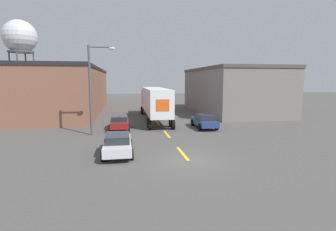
# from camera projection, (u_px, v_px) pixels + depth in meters

# --- Properties ---
(ground_plane) EXTENTS (160.00, 160.00, 0.00)m
(ground_plane) POSITION_uv_depth(u_px,v_px,m) (189.00, 161.00, 15.82)
(ground_plane) COLOR #4C4947
(road_centerline) EXTENTS (0.20, 16.05, 0.01)m
(road_centerline) POSITION_uv_depth(u_px,v_px,m) (167.00, 134.00, 23.69)
(road_centerline) COLOR yellow
(road_centerline) RESTS_ON ground_plane
(warehouse_left) EXTENTS (10.08, 29.51, 6.71)m
(warehouse_left) POSITION_uv_depth(u_px,v_px,m) (68.00, 90.00, 40.31)
(warehouse_left) COLOR brown
(warehouse_left) RESTS_ON ground_plane
(warehouse_right) EXTENTS (10.26, 18.87, 6.65)m
(warehouse_right) POSITION_uv_depth(u_px,v_px,m) (232.00, 90.00, 39.49)
(warehouse_right) COLOR slate
(warehouse_right) RESTS_ON ground_plane
(semi_truck) EXTENTS (2.73, 15.08, 3.90)m
(semi_truck) POSITION_uv_depth(u_px,v_px,m) (154.00, 101.00, 31.91)
(semi_truck) COLOR #B21919
(semi_truck) RESTS_ON ground_plane
(parked_car_left_far) EXTENTS (1.94, 4.37, 1.37)m
(parked_car_left_far) POSITION_uv_depth(u_px,v_px,m) (120.00, 122.00, 25.95)
(parked_car_left_far) COLOR maroon
(parked_car_left_far) RESTS_ON ground_plane
(parked_car_left_near) EXTENTS (1.94, 4.37, 1.37)m
(parked_car_left_near) POSITION_uv_depth(u_px,v_px,m) (118.00, 144.00, 17.08)
(parked_car_left_near) COLOR silver
(parked_car_left_near) RESTS_ON ground_plane
(parked_car_right_mid) EXTENTS (1.94, 4.37, 1.37)m
(parked_car_right_mid) POSITION_uv_depth(u_px,v_px,m) (204.00, 121.00, 26.60)
(parked_car_right_mid) COLOR navy
(parked_car_right_mid) RESTS_ON ground_plane
(water_tower) EXTENTS (6.31, 6.31, 16.33)m
(water_tower) POSITION_uv_depth(u_px,v_px,m) (20.00, 38.00, 50.53)
(water_tower) COLOR #47474C
(water_tower) RESTS_ON ground_plane
(street_lamp) EXTENTS (2.33, 0.32, 7.81)m
(street_lamp) POSITION_uv_depth(u_px,v_px,m) (93.00, 84.00, 22.79)
(street_lamp) COLOR #4C4C51
(street_lamp) RESTS_ON ground_plane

